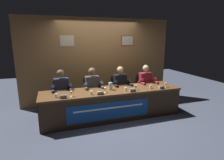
% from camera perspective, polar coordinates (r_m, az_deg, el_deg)
% --- Properties ---
extents(ground_plane, '(12.00, 12.00, 0.00)m').
position_cam_1_polar(ground_plane, '(4.87, 0.00, -11.23)').
color(ground_plane, '#383D4C').
extents(wall_back_panelled, '(4.73, 0.14, 2.60)m').
position_cam_1_polar(wall_back_panelled, '(5.76, -4.23, 6.02)').
color(wall_back_panelled, brown).
rests_on(wall_back_panelled, ground_plane).
extents(conference_table, '(3.53, 0.86, 0.72)m').
position_cam_1_polar(conference_table, '(4.58, 0.41, -6.03)').
color(conference_table, brown).
rests_on(conference_table, ground_plane).
extents(chair_far_left, '(0.44, 0.44, 0.91)m').
position_cam_1_polar(chair_far_left, '(5.07, -15.42, -5.35)').
color(chair_far_left, black).
rests_on(chair_far_left, ground_plane).
extents(panelist_far_left, '(0.51, 0.48, 1.23)m').
position_cam_1_polar(panelist_far_left, '(4.80, -15.47, -2.94)').
color(panelist_far_left, black).
rests_on(panelist_far_left, ground_plane).
extents(nameplate_far_left, '(0.16, 0.06, 0.08)m').
position_cam_1_polar(nameplate_far_left, '(4.08, -15.01, -5.03)').
color(nameplate_far_left, white).
rests_on(nameplate_far_left, conference_table).
extents(juice_glass_far_left, '(0.06, 0.06, 0.12)m').
position_cam_1_polar(juice_glass_far_left, '(4.16, -12.65, -3.89)').
color(juice_glass_far_left, white).
rests_on(juice_glass_far_left, conference_table).
extents(water_cup_far_left, '(0.06, 0.06, 0.08)m').
position_cam_1_polar(water_cup_far_left, '(4.19, -17.12, -4.76)').
color(water_cup_far_left, silver).
rests_on(water_cup_far_left, conference_table).
extents(chair_center_left, '(0.44, 0.44, 0.91)m').
position_cam_1_polar(chair_center_left, '(5.17, -6.44, -4.62)').
color(chair_center_left, black).
rests_on(chair_center_left, ground_plane).
extents(panelist_center_left, '(0.51, 0.48, 1.23)m').
position_cam_1_polar(panelist_center_left, '(4.90, -6.02, -2.21)').
color(panelist_center_left, black).
rests_on(panelist_center_left, ground_plane).
extents(nameplate_center_left, '(0.17, 0.06, 0.08)m').
position_cam_1_polar(nameplate_center_left, '(4.22, -3.68, -4.05)').
color(nameplate_center_left, white).
rests_on(nameplate_center_left, conference_table).
extents(juice_glass_center_left, '(0.06, 0.06, 0.12)m').
position_cam_1_polar(juice_glass_center_left, '(4.35, -2.23, -2.87)').
color(juice_glass_center_left, white).
rests_on(juice_glass_center_left, conference_table).
extents(water_cup_center_left, '(0.06, 0.06, 0.08)m').
position_cam_1_polar(water_cup_center_left, '(4.23, -6.47, -4.07)').
color(water_cup_center_left, silver).
rests_on(water_cup_center_left, conference_table).
extents(chair_center_right, '(0.44, 0.44, 0.91)m').
position_cam_1_polar(chair_center_right, '(5.38, 2.01, -3.83)').
color(chair_center_right, black).
rests_on(chair_center_right, ground_plane).
extents(panelist_center_right, '(0.51, 0.48, 1.23)m').
position_cam_1_polar(panelist_center_right, '(5.13, 2.81, -1.48)').
color(panelist_center_right, black).
rests_on(panelist_center_right, ground_plane).
extents(nameplate_center_right, '(0.16, 0.06, 0.08)m').
position_cam_1_polar(nameplate_center_right, '(4.46, 6.53, -3.16)').
color(nameplate_center_right, white).
rests_on(nameplate_center_right, conference_table).
extents(juice_glass_center_right, '(0.06, 0.06, 0.12)m').
position_cam_1_polar(juice_glass_center_right, '(4.62, 7.48, -2.03)').
color(juice_glass_center_right, white).
rests_on(juice_glass_center_right, conference_table).
extents(water_cup_center_right, '(0.06, 0.06, 0.08)m').
position_cam_1_polar(water_cup_center_right, '(4.50, 4.27, -2.98)').
color(water_cup_center_right, silver).
rests_on(water_cup_center_right, conference_table).
extents(chair_far_right, '(0.44, 0.44, 0.91)m').
position_cam_1_polar(chair_far_right, '(5.70, 9.64, -3.04)').
color(chair_far_right, black).
rests_on(chair_far_right, ground_plane).
extents(panelist_far_right, '(0.51, 0.48, 1.23)m').
position_cam_1_polar(panelist_far_right, '(5.47, 10.72, -0.79)').
color(panelist_far_right, black).
rests_on(panelist_far_right, ground_plane).
extents(nameplate_far_right, '(0.16, 0.06, 0.08)m').
position_cam_1_polar(nameplate_far_right, '(4.86, 15.33, -2.20)').
color(nameplate_far_right, white).
rests_on(nameplate_far_right, conference_table).
extents(juice_glass_far_right, '(0.06, 0.06, 0.12)m').
position_cam_1_polar(juice_glass_far_right, '(5.01, 16.43, -1.28)').
color(juice_glass_far_right, white).
rests_on(juice_glass_far_right, conference_table).
extents(water_cup_far_right, '(0.06, 0.06, 0.08)m').
position_cam_1_polar(water_cup_far_right, '(4.83, 12.02, -2.13)').
color(water_cup_far_right, silver).
rests_on(water_cup_far_right, conference_table).
extents(water_pitcher_central, '(0.15, 0.10, 0.21)m').
position_cam_1_polar(water_pitcher_central, '(4.59, -0.49, -1.91)').
color(water_pitcher_central, silver).
rests_on(water_pitcher_central, conference_table).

